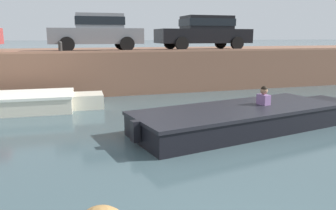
% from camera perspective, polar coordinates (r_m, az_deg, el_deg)
% --- Properties ---
extents(ground_plane, '(400.00, 400.00, 0.00)m').
position_cam_1_polar(ground_plane, '(7.59, -4.98, -5.79)').
color(ground_plane, '#3D5156').
extents(far_quay_wall, '(60.00, 6.00, 1.69)m').
position_cam_1_polar(far_quay_wall, '(15.74, -11.64, 6.33)').
color(far_quay_wall, brown).
rests_on(far_quay_wall, ground).
extents(far_wall_coping, '(60.00, 0.24, 0.08)m').
position_cam_1_polar(far_wall_coping, '(12.82, -10.52, 9.13)').
color(far_wall_coping, '#9F6C52').
rests_on(far_wall_coping, far_quay_wall).
extents(motorboat_passing, '(6.60, 2.92, 1.05)m').
position_cam_1_polar(motorboat_passing, '(8.52, 13.56, -2.12)').
color(motorboat_passing, black).
rests_on(motorboat_passing, ground).
extents(car_left_inner_grey, '(3.89, 1.96, 1.54)m').
position_cam_1_polar(car_left_inner_grey, '(14.66, -12.25, 12.53)').
color(car_left_inner_grey, slate).
rests_on(car_left_inner_grey, far_quay_wall).
extents(car_centre_black, '(4.37, 1.93, 1.54)m').
position_cam_1_polar(car_centre_black, '(15.89, 6.34, 12.66)').
color(car_centre_black, black).
rests_on(car_centre_black, far_quay_wall).
extents(mooring_bollard_mid, '(0.15, 0.15, 0.45)m').
position_cam_1_polar(mooring_bollard_mid, '(12.86, -18.26, 9.64)').
color(mooring_bollard_mid, '#2D2B28').
rests_on(mooring_bollard_mid, far_quay_wall).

